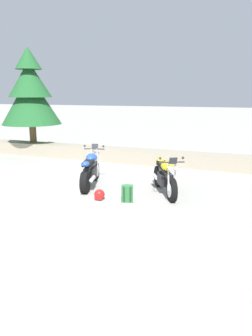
# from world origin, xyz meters

# --- Properties ---
(ground_plane) EXTENTS (120.00, 120.00, 0.00)m
(ground_plane) POSITION_xyz_m (0.00, 0.00, 0.00)
(ground_plane) COLOR #A3A099
(stone_wall) EXTENTS (36.00, 0.80, 0.55)m
(stone_wall) POSITION_xyz_m (0.00, 4.80, 0.28)
(stone_wall) COLOR gray
(stone_wall) RESTS_ON ground
(motorcycle_blue_near_left) EXTENTS (0.87, 2.03, 1.18)m
(motorcycle_blue_near_left) POSITION_xyz_m (0.77, 1.20, 0.49)
(motorcycle_blue_near_left) COLOR black
(motorcycle_blue_near_left) RESTS_ON ground
(motorcycle_yellow_centre) EXTENTS (1.17, 1.89, 1.18)m
(motorcycle_yellow_centre) POSITION_xyz_m (3.06, 1.25, 0.49)
(motorcycle_yellow_centre) COLOR black
(motorcycle_yellow_centre) RESTS_ON ground
(rider_backpack) EXTENTS (0.34, 0.32, 0.47)m
(rider_backpack) POSITION_xyz_m (2.32, 0.22, 0.24)
(rider_backpack) COLOR #2D6B38
(rider_backpack) RESTS_ON ground
(rider_helmet) EXTENTS (0.28, 0.28, 0.28)m
(rider_helmet) POSITION_xyz_m (1.58, 0.10, 0.14)
(rider_helmet) COLOR #B21919
(rider_helmet) RESTS_ON ground
(pine_tree_far_left) EXTENTS (2.63, 2.63, 4.17)m
(pine_tree_far_left) POSITION_xyz_m (-4.04, 4.90, 2.79)
(pine_tree_far_left) COLOR brown
(pine_tree_far_left) RESTS_ON stone_wall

